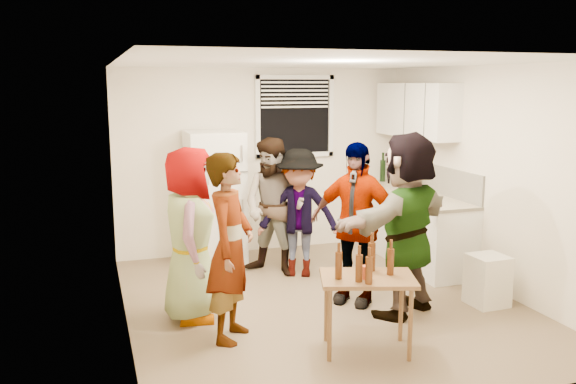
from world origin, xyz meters
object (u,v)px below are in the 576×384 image
object	(u,v)px
beer_bottle_counter	(414,196)
guest_stripe	(232,338)
guest_orange	(404,312)
refrigerator	(215,197)
kettle	(408,192)
guest_grey	(192,318)
serving_table	(366,350)
guest_black	(354,301)
guest_back_right	(299,275)
wine_bottle	(382,181)
red_cup	(367,279)
blue_cup	(428,203)
guest_back_left	(274,273)
beer_bottle_table	(371,271)
trash_bin	(487,282)

from	to	relation	value
beer_bottle_counter	guest_stripe	distance (m)	3.23
guest_stripe	guest_orange	size ratio (longest dim) A/B	0.93
refrigerator	beer_bottle_counter	bearing A→B (deg)	-21.99
kettle	guest_grey	world-z (taller)	kettle
refrigerator	guest_orange	xyz separation A→B (m)	(1.44, -2.39, -0.85)
serving_table	guest_orange	size ratio (longest dim) A/B	0.43
guest_black	kettle	bearing A→B (deg)	90.80
guest_back_right	guest_orange	xyz separation A→B (m)	(0.61, -1.50, 0.00)
wine_bottle	red_cup	bearing A→B (deg)	-118.83
guest_orange	guest_grey	bearing A→B (deg)	-41.92
blue_cup	serving_table	size ratio (longest dim) A/B	0.14
guest_back_right	wine_bottle	bearing A→B (deg)	58.84
blue_cup	guest_orange	size ratio (longest dim) A/B	0.06
serving_table	guest_back_left	size ratio (longest dim) A/B	0.48
beer_bottle_counter	guest_stripe	world-z (taller)	beer_bottle_counter
serving_table	guest_back_right	xyz separation A→B (m)	(0.14, 2.19, 0.00)
wine_bottle	guest_black	size ratio (longest dim) A/B	0.18
serving_table	guest_orange	distance (m)	1.02
serving_table	refrigerator	bearing A→B (deg)	102.60
blue_cup	refrigerator	bearing A→B (deg)	148.72
refrigerator	guest_black	xyz separation A→B (m)	(1.09, -1.95, -0.85)
beer_bottle_counter	red_cup	distance (m)	2.78
guest_black	guest_stripe	bearing A→B (deg)	-113.39
wine_bottle	beer_bottle_table	distance (m)	3.60
trash_bin	guest_back_right	bearing A→B (deg)	134.45
beer_bottle_counter	guest_back_right	world-z (taller)	beer_bottle_counter
wine_bottle	serving_table	size ratio (longest dim) A/B	0.39
guest_stripe	guest_orange	xyz separation A→B (m)	(1.80, 0.06, 0.00)
serving_table	guest_grey	xyz separation A→B (m)	(-1.32, 1.22, 0.00)
blue_cup	guest_stripe	distance (m)	3.00
blue_cup	trash_bin	distance (m)	1.26
guest_stripe	guest_orange	distance (m)	1.81
trash_bin	beer_bottle_counter	bearing A→B (deg)	91.05
kettle	trash_bin	distance (m)	1.88
wine_bottle	red_cup	distance (m)	3.83
guest_stripe	wine_bottle	bearing A→B (deg)	-16.59
guest_back_left	guest_orange	xyz separation A→B (m)	(0.87, -1.64, 0.00)
blue_cup	beer_bottle_table	xyz separation A→B (m)	(-1.50, -1.55, -0.23)
blue_cup	guest_back_right	distance (m)	1.78
wine_bottle	guest_orange	bearing A→B (deg)	-112.12
beer_bottle_counter	guest_orange	bearing A→B (deg)	-122.17
blue_cup	trash_bin	size ratio (longest dim) A/B	0.21
trash_bin	red_cup	world-z (taller)	red_cup
kettle	guest_grey	xyz separation A→B (m)	(-3.03, -1.17, -0.90)
beer_bottle_counter	blue_cup	distance (m)	0.45
red_cup	guest_grey	distance (m)	1.93
trash_bin	guest_black	xyz separation A→B (m)	(-1.29, 0.52, -0.25)
trash_bin	red_cup	distance (m)	1.90
beer_bottle_table	beer_bottle_counter	bearing A→B (deg)	52.07
blue_cup	beer_bottle_table	world-z (taller)	blue_cup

